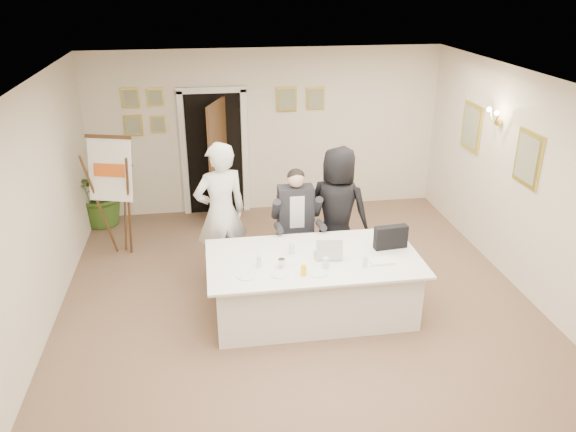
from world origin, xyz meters
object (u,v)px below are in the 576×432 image
Objects in this scene: paper_stack at (381,261)px; steel_jug at (282,263)px; laptop at (327,246)px; seated_man at (296,222)px; potted_palm at (101,190)px; standing_woman at (337,211)px; oj_glass at (304,270)px; conference_table at (313,285)px; laptop_bag at (391,237)px; flip_chart at (118,202)px; standing_man at (221,213)px.

paper_stack is 2.55× the size of steel_jug.
laptop is 1.21× the size of paper_stack.
seated_man is 4.51× the size of laptop.
paper_stack is (0.80, -1.32, 0.02)m from seated_man.
potted_palm is at bearing 149.23° from seated_man.
standing_woman is at bearing 0.59° from seated_man.
laptop is 2.61× the size of oj_glass.
potted_palm reaches higher than paper_stack.
standing_woman is 1.30m from paper_stack.
potted_palm is 5.07m from paper_stack.
conference_table is 1.41× the size of standing_woman.
steel_jug is (2.54, -3.39, 0.23)m from potted_palm.
laptop is 0.82× the size of laptop_bag.
flip_chart is 3.04m from steel_jug.
conference_table is 0.90m from paper_stack.
paper_stack is 2.15× the size of oj_glass.
seated_man is 1.05m from standing_man.
paper_stack is 1.19m from steel_jug.
potted_palm is at bearing -66.12° from standing_man.
standing_man is at bearing 120.82° from oj_glass.
standing_man reaches higher than potted_palm.
conference_table is 1.12m from laptop_bag.
oj_glass is (-0.19, -0.41, 0.45)m from conference_table.
paper_stack is at bearing -34.27° from flip_chart.
standing_woman is at bearing -31.78° from potted_palm.
standing_man is 15.05× the size of oj_glass.
conference_table is 1.28m from standing_woman.
laptop_bag reaches higher than laptop.
steel_jug is (-0.58, -0.20, -0.08)m from laptop.
seated_man is 5.47× the size of paper_stack.
standing_man is 2.91m from potted_palm.
standing_woman is (0.54, 1.04, 0.51)m from conference_table.
flip_chart reaches higher than laptop.
laptop reaches higher than oj_glass.
laptop is at bearing 122.54° from standing_man.
standing_woman is at bearing 52.32° from steel_jug.
standing_woman is (1.59, 0.00, -0.07)m from standing_man.
conference_table is at bearing 118.16° from standing_man.
flip_chart is 5.33× the size of laptop.
paper_stack reaches higher than conference_table.
seated_man is 1.50m from oj_glass.
standing_woman is at bearing 162.78° from standing_man.
flip_chart is at bearing 133.96° from oj_glass.
potted_palm is 4.47m from laptop.
flip_chart is at bearing 145.73° from paper_stack.
conference_table is 3.25m from flip_chart.
potted_palm is 3.56× the size of laptop.
laptop reaches higher than conference_table.
laptop_bag is (0.99, 0.11, 0.53)m from conference_table.
standing_man is 5.76× the size of laptop.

